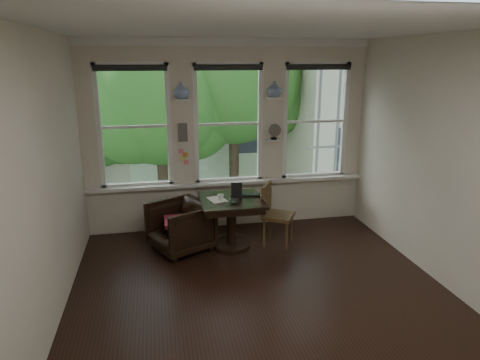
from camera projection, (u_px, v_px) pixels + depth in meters
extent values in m
plane|color=black|center=(261.00, 292.00, 5.14)|extent=(4.50, 4.50, 0.00)
plane|color=silver|center=(265.00, 28.00, 4.31)|extent=(4.50, 4.50, 0.00)
plane|color=beige|center=(228.00, 136.00, 6.85)|extent=(4.50, 0.00, 4.50)
plane|color=beige|center=(353.00, 264.00, 2.61)|extent=(4.50, 0.00, 4.50)
plane|color=beige|center=(46.00, 183.00, 4.31)|extent=(0.00, 4.50, 4.50)
plane|color=beige|center=(443.00, 162.00, 5.15)|extent=(0.00, 4.50, 4.50)
cube|color=white|center=(182.00, 100.00, 6.45)|extent=(0.26, 0.16, 0.03)
cube|color=white|center=(274.00, 98.00, 6.73)|extent=(0.26, 0.16, 0.03)
cube|color=#59544F|center=(183.00, 132.00, 6.62)|extent=(0.14, 0.06, 0.28)
imported|color=white|center=(181.00, 90.00, 6.41)|extent=(0.24, 0.24, 0.25)
imported|color=white|center=(274.00, 89.00, 6.69)|extent=(0.24, 0.24, 0.25)
imported|color=black|center=(180.00, 227.00, 6.17)|extent=(1.06, 1.05, 0.72)
cube|color=maroon|center=(180.00, 221.00, 6.14)|extent=(0.45, 0.45, 0.06)
imported|color=black|center=(249.00, 196.00, 6.27)|extent=(0.38, 0.29, 0.03)
imported|color=white|center=(221.00, 198.00, 6.08)|extent=(0.12, 0.12, 0.09)
imported|color=white|center=(234.00, 201.00, 5.94)|extent=(0.16, 0.16, 0.10)
cube|color=black|center=(237.00, 190.00, 6.21)|extent=(0.17, 0.11, 0.22)
cube|color=silver|center=(217.00, 199.00, 6.14)|extent=(0.29, 0.34, 0.00)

